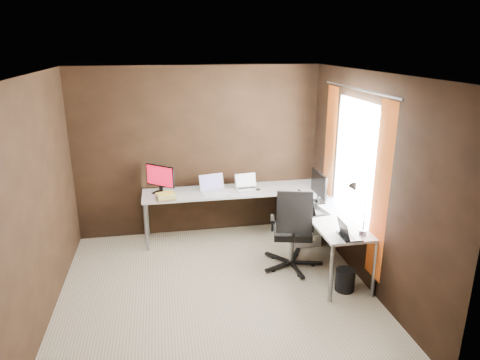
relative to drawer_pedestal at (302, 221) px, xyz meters
name	(u,v)px	position (x,y,z in m)	size (l,w,h in m)	color
room	(244,186)	(-1.09, -1.08, 0.98)	(3.60, 3.60, 2.50)	beige
desk	(266,203)	(-0.59, -0.11, 0.38)	(2.65, 2.25, 0.73)	white
drawer_pedestal	(302,221)	(0.00, 0.00, 0.00)	(0.42, 0.50, 0.60)	white
monitor_left	(160,178)	(-2.01, 0.41, 0.66)	(0.38, 0.32, 0.42)	black
monitor_right	(319,185)	(0.08, -0.36, 0.67)	(0.12, 0.51, 0.42)	black
laptop_white	(213,188)	(-1.26, 0.35, 0.48)	(0.41, 0.32, 0.24)	white
laptop_silver	(246,186)	(-0.76, 0.38, 0.48)	(0.35, 0.27, 0.22)	silver
laptop_black_big	(311,207)	(-0.13, -0.66, 0.49)	(0.34, 0.43, 0.26)	black
laptop_black_small	(347,233)	(0.01, -1.45, 0.47)	(0.22, 0.30, 0.20)	black
book_stack	(166,196)	(-1.95, 0.15, 0.47)	(0.30, 0.26, 0.09)	#90794E
mouse_left	(168,198)	(-1.92, 0.15, 0.45)	(0.08, 0.05, 0.03)	black
mouse_corner	(258,190)	(-0.61, 0.26, 0.45)	(0.08, 0.05, 0.03)	black
desk_lamp	(357,202)	(0.14, -1.37, 0.81)	(0.19, 0.22, 0.60)	slate
office_chair	(292,244)	(-0.39, -0.73, 0.02)	(0.62, 0.64, 1.10)	black
wastebasket	(345,280)	(0.07, -1.37, -0.17)	(0.23, 0.23, 0.26)	black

